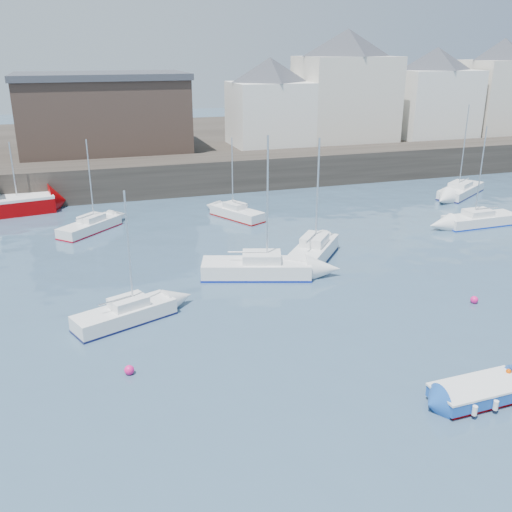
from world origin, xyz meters
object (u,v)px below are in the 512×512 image
object	(u,v)px
sailboat_h	(90,226)
buoy_near	(130,374)
buoy_mid	(474,303)
sailboat_d	(480,219)
sailboat_g	(461,190)
sailboat_c	(313,252)
sailboat_a	(125,314)
sailboat_b	(257,268)
blue_dinghy	(479,392)
sailboat_f	(237,213)
buoy_far	(271,262)

from	to	relation	value
sailboat_h	buoy_near	size ratio (longest dim) A/B	16.05
sailboat_h	buoy_mid	bearing A→B (deg)	-45.53
sailboat_d	sailboat_g	distance (m)	9.51
sailboat_c	buoy_mid	distance (m)	10.17
sailboat_a	buoy_mid	world-z (taller)	sailboat_a
sailboat_b	sailboat_h	size ratio (longest dim) A/B	1.24
sailboat_h	buoy_mid	size ratio (longest dim) A/B	16.44
sailboat_g	blue_dinghy	bearing A→B (deg)	-125.35
sailboat_f	buoy_far	world-z (taller)	sailboat_f
sailboat_f	sailboat_h	size ratio (longest dim) A/B	0.94
sailboat_a	sailboat_b	distance (m)	8.80
sailboat_f	blue_dinghy	bearing A→B (deg)	-85.83
sailboat_h	blue_dinghy	bearing A→B (deg)	-63.72
blue_dinghy	sailboat_c	xyz separation A→B (m)	(-0.01, 15.98, 0.19)
buoy_near	sailboat_h	bearing A→B (deg)	91.78
buoy_mid	buoy_far	bearing A→B (deg)	132.47
sailboat_a	sailboat_b	world-z (taller)	sailboat_b
buoy_mid	buoy_far	distance (m)	12.16
sailboat_g	sailboat_h	size ratio (longest dim) A/B	1.22
sailboat_g	sailboat_h	world-z (taller)	sailboat_g
sailboat_g	sailboat_c	bearing A→B (deg)	-149.35
sailboat_g	sailboat_b	bearing A→B (deg)	-151.27
sailboat_a	sailboat_f	world-z (taller)	sailboat_a
sailboat_c	sailboat_f	xyz separation A→B (m)	(-1.93, 10.66, -0.14)
sailboat_h	buoy_near	xyz separation A→B (m)	(0.64, -20.57, -0.43)
sailboat_d	sailboat_b	bearing A→B (deg)	-166.48
sailboat_b	buoy_near	bearing A→B (deg)	-134.12
blue_dinghy	sailboat_c	world-z (taller)	sailboat_c
sailboat_g	buoy_near	world-z (taller)	sailboat_g
sailboat_c	sailboat_f	bearing A→B (deg)	100.28
sailboat_d	sailboat_f	bearing A→B (deg)	156.35
sailboat_a	sailboat_g	world-z (taller)	sailboat_g
buoy_mid	sailboat_c	bearing A→B (deg)	123.51
blue_dinghy	buoy_far	xyz separation A→B (m)	(-2.61, 16.48, -0.40)
blue_dinghy	buoy_near	size ratio (longest dim) A/B	9.20
sailboat_h	sailboat_d	bearing A→B (deg)	-14.68
blue_dinghy	buoy_mid	size ratio (longest dim) A/B	9.42
sailboat_b	sailboat_f	size ratio (longest dim) A/B	1.31
buoy_near	sailboat_d	bearing A→B (deg)	25.59
sailboat_a	sailboat_f	size ratio (longest dim) A/B	1.04
buoy_near	buoy_mid	xyz separation A→B (m)	(18.08, 1.51, 0.00)
sailboat_f	sailboat_h	bearing A→B (deg)	-179.66
blue_dinghy	buoy_far	world-z (taller)	blue_dinghy
sailboat_b	sailboat_h	xyz separation A→B (m)	(-8.94, 12.01, -0.10)
sailboat_d	buoy_mid	size ratio (longest dim) A/B	18.36
buoy_mid	buoy_far	world-z (taller)	buoy_far
blue_dinghy	sailboat_g	bearing A→B (deg)	54.65
buoy_near	buoy_far	xyz separation A→B (m)	(9.87, 10.48, 0.00)
buoy_near	buoy_far	bearing A→B (deg)	46.72
sailboat_f	buoy_far	distance (m)	10.19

